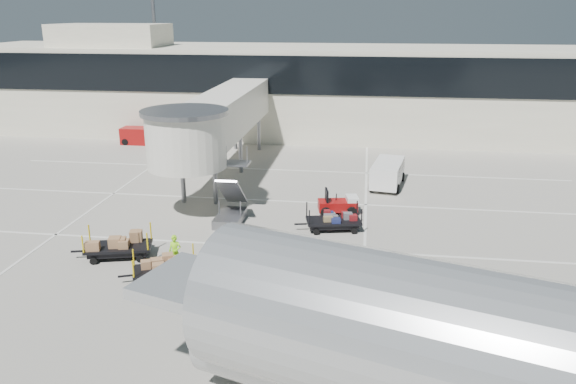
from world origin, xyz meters
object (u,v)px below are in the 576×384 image
ground_worker (175,252)px  minivan (388,171)px  suitcase_cart (332,221)px  box_cart_far (117,247)px  belt_loader (143,136)px  baggage_tug (339,205)px  aircraft (571,379)px  box_cart_near (166,268)px

ground_worker → minivan: size_ratio=0.35×
suitcase_cart → box_cart_far: box_cart_far is taller
minivan → suitcase_cart: bearing=-100.5°
box_cart_far → belt_loader: size_ratio=0.96×
ground_worker → minivan: (9.88, 14.15, 0.19)m
baggage_tug → ground_worker: size_ratio=1.52×
minivan → aircraft: size_ratio=0.22×
suitcase_cart → aircraft: bearing=-80.1°
box_cart_far → ground_worker: bearing=-26.7°
minivan → belt_loader: (-20.84, 9.51, -0.26)m
box_cart_near → box_cart_far: bearing=126.7°
box_cart_near → minivan: size_ratio=0.73×
box_cart_far → ground_worker: (3.08, -0.66, 0.22)m
suitcase_cart → belt_loader: bearing=122.4°
minivan → belt_loader: bearing=165.1°
aircraft → belt_loader: bearing=143.3°
baggage_tug → ground_worker: bearing=-141.0°
minivan → belt_loader: 22.91m
baggage_tug → belt_loader: bearing=128.4°
box_cart_near → ground_worker: ground_worker is taller
suitcase_cart → belt_loader: (-17.70, 18.10, 0.22)m
suitcase_cart → ground_worker: ground_worker is taller
aircraft → ground_worker: bearing=159.4°
suitcase_cart → ground_worker: size_ratio=2.27×
aircraft → baggage_tug: bearing=126.5°
ground_worker → minivan: minivan is taller
belt_loader → aircraft: aircraft is taller
suitcase_cart → box_cart_near: suitcase_cart is taller
minivan → aircraft: bearing=-72.7°
baggage_tug → box_cart_far: bearing=-153.8°
baggage_tug → suitcase_cart: 2.65m
box_cart_far → belt_loader: bearing=94.4°
ground_worker → box_cart_far: bearing=166.6°
belt_loader → aircraft: size_ratio=0.19×
baggage_tug → belt_loader: (-17.90, 15.45, 0.19)m
box_cart_far → baggage_tug: bearing=22.4°
suitcase_cart → belt_loader: belt_loader is taller
baggage_tug → box_cart_near: 11.71m
box_cart_near → minivan: (9.93, 15.33, 0.44)m
suitcase_cart → minivan: size_ratio=0.79×
baggage_tug → aircraft: (6.27, -18.74, 2.52)m
suitcase_cart → minivan: 9.15m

